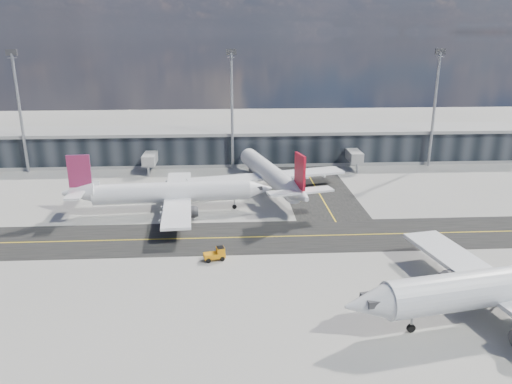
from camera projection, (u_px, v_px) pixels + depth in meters
The scene contains 8 objects.
ground at pixel (237, 247), 79.17m from camera, with size 300.00×300.00×0.00m, color gray.
taxiway_lanes at pixel (258, 222), 89.60m from camera, with size 180.00×63.00×0.03m.
terminal_concourse at pixel (232, 147), 130.14m from camera, with size 152.00×19.80×8.80m.
floodlight_masts at pixel (232, 106), 120.03m from camera, with size 102.50×0.70×28.90m.
airliner_af at pixel (169, 193), 93.78m from camera, with size 39.03×33.28×11.56m.
airliner_redtail at pixel (270, 174), 105.65m from camera, with size 34.59×40.23×12.03m.
baggage_tug at pixel (216, 254), 74.52m from camera, with size 3.40×2.20×1.97m.
service_van at pixel (257, 170), 120.34m from camera, with size 2.51×5.45×1.52m, color white.
Camera 1 is at (-1.30, -72.75, 32.57)m, focal length 35.00 mm.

